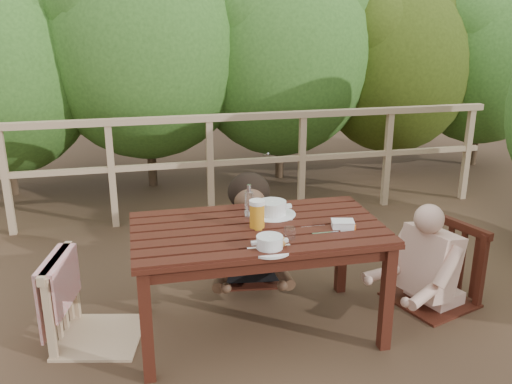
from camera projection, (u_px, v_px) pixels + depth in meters
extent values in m
plane|color=#4E3724|center=(258.00, 329.00, 3.51)|extent=(60.00, 60.00, 0.00)
cube|color=black|center=(258.00, 280.00, 3.40)|extent=(1.49, 0.84, 0.69)
cube|color=tan|center=(93.00, 263.00, 3.26)|extent=(0.60, 0.60, 1.02)
cube|color=black|center=(248.00, 224.00, 4.05)|extent=(0.49, 0.49, 0.87)
cube|color=black|center=(437.00, 232.00, 3.69)|extent=(0.65, 0.65, 1.03)
cube|color=tan|center=(210.00, 168.00, 5.20)|extent=(5.60, 0.10, 1.01)
cylinder|color=silver|center=(270.00, 243.00, 2.99)|extent=(0.25, 0.25, 0.08)
cylinder|color=white|center=(272.00, 209.00, 3.47)|extent=(0.30, 0.30, 0.10)
ellipsoid|color=olive|center=(275.00, 242.00, 3.01)|extent=(0.13, 0.10, 0.07)
cylinder|color=orange|center=(257.00, 215.00, 3.26)|extent=(0.09, 0.09, 0.18)
cylinder|color=white|center=(249.00, 202.00, 3.39)|extent=(0.05, 0.05, 0.23)
cylinder|color=silver|center=(290.00, 234.00, 3.11)|extent=(0.07, 0.07, 0.08)
cube|color=silver|center=(343.00, 225.00, 3.27)|extent=(0.15, 0.12, 0.06)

